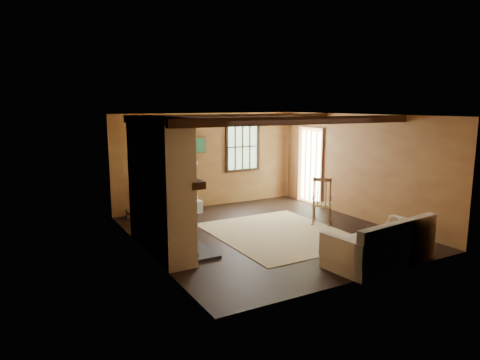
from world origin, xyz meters
TOP-DOWN VIEW (x-y plane):
  - ground at (0.00, 0.00)m, footprint 5.50×5.50m
  - room_envelope at (0.22, 0.26)m, footprint 5.02×5.52m
  - fireplace at (-2.23, -0.00)m, footprint 1.02×2.30m
  - rug at (0.20, -0.20)m, footprint 2.50×3.00m
  - rocking_chair at (1.53, 0.07)m, footprint 0.80×0.81m
  - sofa at (0.73, -2.40)m, footprint 2.03×1.07m
  - firewood_pile at (-1.92, 2.38)m, footprint 0.67×0.12m
  - laundry_basket at (-0.72, 2.29)m, footprint 0.51×0.39m
  - basket_pillow at (-0.72, 2.29)m, footprint 0.44×0.38m
  - armchair at (-1.45, 2.19)m, footprint 1.22×1.22m

SIDE VIEW (x-z plane):
  - ground at x=0.00m, z-range 0.00..0.00m
  - rug at x=0.20m, z-range 0.00..0.01m
  - firewood_pile at x=-1.92m, z-range 0.00..0.24m
  - laundry_basket at x=-0.72m, z-range 0.00..0.30m
  - sofa at x=0.73m, z-range -0.11..0.67m
  - basket_pillow at x=-0.72m, z-range 0.30..0.49m
  - armchair at x=-1.45m, z-range 0.00..0.81m
  - rocking_chair at x=1.53m, z-range -0.08..0.96m
  - fireplace at x=-2.23m, z-range -0.10..2.30m
  - room_envelope at x=0.22m, z-range 0.41..2.85m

